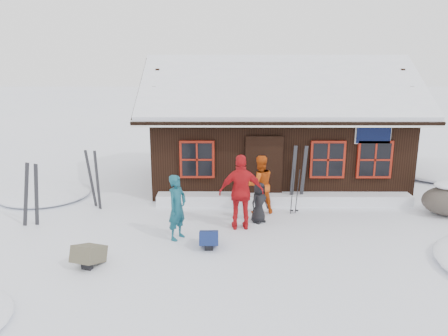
{
  "coord_description": "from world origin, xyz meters",
  "views": [
    {
      "loc": [
        -0.24,
        -10.26,
        4.27
      ],
      "look_at": [
        -0.29,
        1.57,
        1.3
      ],
      "focal_mm": 35.0,
      "sensor_mm": 36.0,
      "label": 1
    }
  ],
  "objects_px": {
    "skier_orange_left": "(260,184)",
    "ski_pair_left": "(31,195)",
    "backpack_olive": "(89,258)",
    "ski_poles": "(295,192)",
    "skier_teal": "(177,207)",
    "skier_crouched": "(259,202)",
    "backpack_blue": "(209,241)",
    "skier_orange_right": "(241,192)"
  },
  "relations": [
    {
      "from": "skier_orange_left",
      "to": "ski_pair_left",
      "type": "distance_m",
      "value": 6.09
    },
    {
      "from": "skier_orange_left",
      "to": "backpack_blue",
      "type": "bearing_deg",
      "value": 45.42
    },
    {
      "from": "skier_teal",
      "to": "ski_poles",
      "type": "distance_m",
      "value": 3.6
    },
    {
      "from": "skier_orange_left",
      "to": "ski_poles",
      "type": "height_order",
      "value": "skier_orange_left"
    },
    {
      "from": "skier_orange_right",
      "to": "skier_crouched",
      "type": "height_order",
      "value": "skier_orange_right"
    },
    {
      "from": "skier_teal",
      "to": "backpack_olive",
      "type": "distance_m",
      "value": 2.34
    },
    {
      "from": "ski_poles",
      "to": "backpack_blue",
      "type": "height_order",
      "value": "ski_poles"
    },
    {
      "from": "skier_orange_left",
      "to": "backpack_olive",
      "type": "relative_size",
      "value": 2.57
    },
    {
      "from": "skier_orange_right",
      "to": "ski_pair_left",
      "type": "height_order",
      "value": "skier_orange_right"
    },
    {
      "from": "skier_orange_left",
      "to": "skier_crouched",
      "type": "relative_size",
      "value": 1.51
    },
    {
      "from": "skier_teal",
      "to": "ski_pair_left",
      "type": "distance_m",
      "value": 3.98
    },
    {
      "from": "ski_poles",
      "to": "backpack_olive",
      "type": "relative_size",
      "value": 2.05
    },
    {
      "from": "skier_orange_left",
      "to": "ski_poles",
      "type": "bearing_deg",
      "value": 162.29
    },
    {
      "from": "ski_pair_left",
      "to": "skier_orange_left",
      "type": "bearing_deg",
      "value": 16.26
    },
    {
      "from": "skier_teal",
      "to": "ski_poles",
      "type": "bearing_deg",
      "value": -30.3
    },
    {
      "from": "skier_teal",
      "to": "backpack_blue",
      "type": "xyz_separation_m",
      "value": [
        0.78,
        -0.52,
        -0.65
      ]
    },
    {
      "from": "ski_pair_left",
      "to": "backpack_blue",
      "type": "xyz_separation_m",
      "value": [
        4.66,
        -1.37,
        -0.67
      ]
    },
    {
      "from": "skier_orange_left",
      "to": "ski_poles",
      "type": "xyz_separation_m",
      "value": [
        0.99,
        -0.05,
        -0.21
      ]
    },
    {
      "from": "skier_teal",
      "to": "skier_orange_right",
      "type": "relative_size",
      "value": 0.82
    },
    {
      "from": "ski_pair_left",
      "to": "skier_orange_right",
      "type": "bearing_deg",
      "value": 4.82
    },
    {
      "from": "skier_teal",
      "to": "backpack_olive",
      "type": "bearing_deg",
      "value": 159.5
    },
    {
      "from": "backpack_olive",
      "to": "backpack_blue",
      "type": "bearing_deg",
      "value": 38.24
    },
    {
      "from": "backpack_blue",
      "to": "skier_crouched",
      "type": "bearing_deg",
      "value": 50.64
    },
    {
      "from": "ski_pair_left",
      "to": "ski_poles",
      "type": "distance_m",
      "value": 7.07
    },
    {
      "from": "ski_poles",
      "to": "backpack_olive",
      "type": "bearing_deg",
      "value": -146.11
    },
    {
      "from": "skier_orange_right",
      "to": "ski_poles",
      "type": "distance_m",
      "value": 1.95
    },
    {
      "from": "skier_orange_left",
      "to": "skier_crouched",
      "type": "xyz_separation_m",
      "value": [
        -0.07,
        -0.74,
        -0.28
      ]
    },
    {
      "from": "skier_teal",
      "to": "ski_poles",
      "type": "xyz_separation_m",
      "value": [
        3.11,
        1.81,
        -0.17
      ]
    },
    {
      "from": "skier_teal",
      "to": "ski_pair_left",
      "type": "bearing_deg",
      "value": 107.24
    },
    {
      "from": "skier_teal",
      "to": "ski_poles",
      "type": "height_order",
      "value": "skier_teal"
    },
    {
      "from": "backpack_olive",
      "to": "ski_poles",
      "type": "bearing_deg",
      "value": 51.83
    },
    {
      "from": "skier_teal",
      "to": "skier_orange_right",
      "type": "xyz_separation_m",
      "value": [
        1.57,
        0.66,
        0.17
      ]
    },
    {
      "from": "skier_orange_left",
      "to": "ski_pair_left",
      "type": "bearing_deg",
      "value": -5.58
    },
    {
      "from": "skier_orange_left",
      "to": "backpack_olive",
      "type": "height_order",
      "value": "skier_orange_left"
    },
    {
      "from": "skier_teal",
      "to": "ski_pair_left",
      "type": "xyz_separation_m",
      "value": [
        -3.88,
        0.85,
        0.02
      ]
    },
    {
      "from": "skier_crouched",
      "to": "backpack_blue",
      "type": "relative_size",
      "value": 1.92
    },
    {
      "from": "skier_orange_left",
      "to": "backpack_blue",
      "type": "xyz_separation_m",
      "value": [
        -1.34,
        -2.37,
        -0.68
      ]
    },
    {
      "from": "ski_poles",
      "to": "backpack_blue",
      "type": "xyz_separation_m",
      "value": [
        -2.33,
        -2.32,
        -0.47
      ]
    },
    {
      "from": "ski_pair_left",
      "to": "skier_teal",
      "type": "bearing_deg",
      "value": -5.56
    },
    {
      "from": "skier_orange_right",
      "to": "backpack_blue",
      "type": "relative_size",
      "value": 3.39
    },
    {
      "from": "skier_crouched",
      "to": "backpack_blue",
      "type": "distance_m",
      "value": 2.11
    },
    {
      "from": "skier_orange_left",
      "to": "skier_orange_right",
      "type": "bearing_deg",
      "value": 49.93
    }
  ]
}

